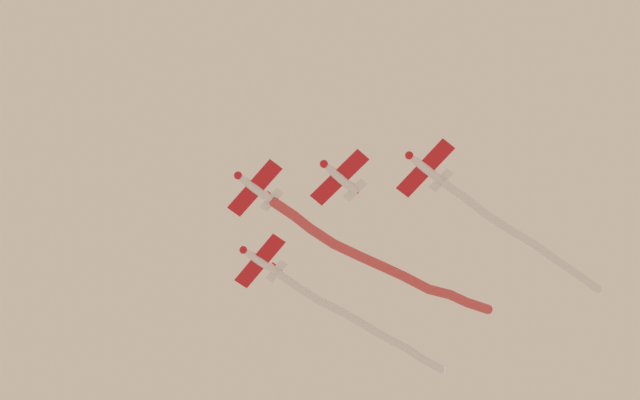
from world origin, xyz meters
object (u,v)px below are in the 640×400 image
Objects in this scene: airplane_lead at (255,188)px; airplane_left_wing at (340,177)px; airplane_slot at (425,168)px; airplane_right_wing at (260,261)px.

airplane_lead and airplane_left_wing have the same top height.
airplane_left_wing is at bearing 132.42° from airplane_lead.
airplane_slot is (-5.40, -5.53, -0.30)m from airplane_left_wing.
airplane_left_wing is at bearing 92.92° from airplane_right_wing.
airplane_slot is at bearing 109.61° from airplane_right_wing.
airplane_slot is at bearing 129.44° from airplane_left_wing.
airplane_left_wing is (-5.41, -5.53, 0.00)m from airplane_lead.
airplane_left_wing is 11.52m from airplane_right_wing.
airplane_lead is 1.01× the size of airplane_right_wing.
airplane_lead is at bearing 50.95° from airplane_right_wing.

